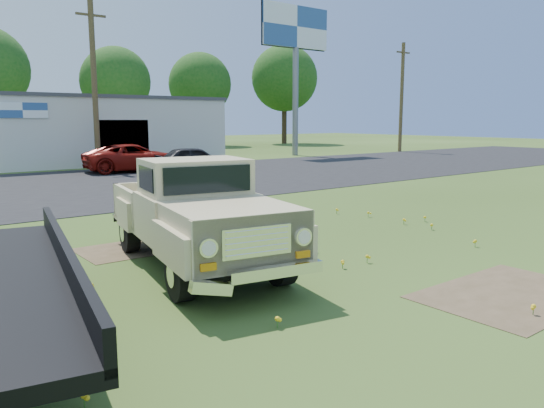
{
  "coord_description": "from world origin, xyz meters",
  "views": [
    {
      "loc": [
        -6.44,
        -7.02,
        2.74
      ],
      "look_at": [
        -0.18,
        1.0,
        1.11
      ],
      "focal_mm": 35.0,
      "sensor_mm": 36.0,
      "label": 1
    }
  ],
  "objects_px": {
    "vintage_pickup_truck": "(196,213)",
    "dark_sedan": "(194,160)",
    "billboard": "(295,40)",
    "red_pickup": "(134,158)"
  },
  "relations": [
    {
      "from": "billboard",
      "to": "red_pickup",
      "type": "xyz_separation_m",
      "value": [
        -15.0,
        -4.61,
        -7.82
      ]
    },
    {
      "from": "vintage_pickup_truck",
      "to": "dark_sedan",
      "type": "bearing_deg",
      "value": 70.91
    },
    {
      "from": "billboard",
      "to": "red_pickup",
      "type": "relative_size",
      "value": 2.14
    },
    {
      "from": "billboard",
      "to": "vintage_pickup_truck",
      "type": "xyz_separation_m",
      "value": [
        -21.6,
        -22.56,
        -7.52
      ]
    },
    {
      "from": "billboard",
      "to": "red_pickup",
      "type": "bearing_deg",
      "value": -162.92
    },
    {
      "from": "vintage_pickup_truck",
      "to": "red_pickup",
      "type": "relative_size",
      "value": 1.09
    },
    {
      "from": "billboard",
      "to": "dark_sedan",
      "type": "xyz_separation_m",
      "value": [
        -12.98,
        -7.38,
        -7.86
      ]
    },
    {
      "from": "vintage_pickup_truck",
      "to": "dark_sedan",
      "type": "xyz_separation_m",
      "value": [
        8.63,
        15.18,
        -0.34
      ]
    },
    {
      "from": "billboard",
      "to": "red_pickup",
      "type": "distance_m",
      "value": 17.54
    },
    {
      "from": "billboard",
      "to": "dark_sedan",
      "type": "bearing_deg",
      "value": -150.37
    }
  ]
}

